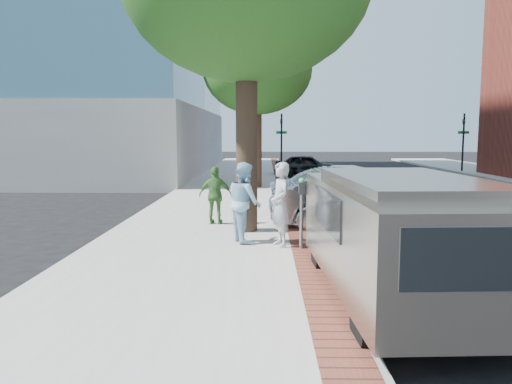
{
  "coord_description": "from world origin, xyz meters",
  "views": [
    {
      "loc": [
        -0.15,
        -10.2,
        2.53
      ],
      "look_at": [
        -0.36,
        1.12,
        1.2
      ],
      "focal_mm": 35.0,
      "sensor_mm": 36.0,
      "label": 1
    }
  ],
  "objects_px": {
    "parking_meter": "(301,198)",
    "van": "(393,231)",
    "person_officer": "(245,202)",
    "bg_car": "(307,165)",
    "person_gray": "(281,205)",
    "person_green": "(216,195)",
    "sedan_silver": "(364,198)"
  },
  "relations": [
    {
      "from": "person_officer",
      "to": "person_green",
      "type": "bearing_deg",
      "value": 0.47
    },
    {
      "from": "person_gray",
      "to": "van",
      "type": "distance_m",
      "value": 3.36
    },
    {
      "from": "person_green",
      "to": "sedan_silver",
      "type": "distance_m",
      "value": 3.92
    },
    {
      "from": "bg_car",
      "to": "van",
      "type": "xyz_separation_m",
      "value": [
        -0.55,
        -22.03,
        0.4
      ]
    },
    {
      "from": "person_gray",
      "to": "person_green",
      "type": "xyz_separation_m",
      "value": [
        -1.63,
        2.61,
        -0.13
      ]
    },
    {
      "from": "person_officer",
      "to": "bg_car",
      "type": "bearing_deg",
      "value": -30.1
    },
    {
      "from": "bg_car",
      "to": "sedan_silver",
      "type": "bearing_deg",
      "value": -174.76
    },
    {
      "from": "person_gray",
      "to": "bg_car",
      "type": "bearing_deg",
      "value": 156.38
    },
    {
      "from": "person_officer",
      "to": "person_gray",
      "type": "bearing_deg",
      "value": -141.58
    },
    {
      "from": "parking_meter",
      "to": "van",
      "type": "xyz_separation_m",
      "value": [
        1.19,
        -2.69,
        -0.15
      ]
    },
    {
      "from": "person_officer",
      "to": "bg_car",
      "type": "relative_size",
      "value": 0.46
    },
    {
      "from": "person_officer",
      "to": "bg_car",
      "type": "height_order",
      "value": "person_officer"
    },
    {
      "from": "parking_meter",
      "to": "person_officer",
      "type": "relative_size",
      "value": 0.84
    },
    {
      "from": "person_gray",
      "to": "van",
      "type": "height_order",
      "value": "same"
    },
    {
      "from": "person_officer",
      "to": "van",
      "type": "relative_size",
      "value": 0.33
    },
    {
      "from": "person_gray",
      "to": "bg_car",
      "type": "xyz_separation_m",
      "value": [
        2.17,
        19.09,
        -0.38
      ]
    },
    {
      "from": "sedan_silver",
      "to": "bg_car",
      "type": "height_order",
      "value": "sedan_silver"
    },
    {
      "from": "bg_car",
      "to": "van",
      "type": "relative_size",
      "value": 0.72
    },
    {
      "from": "person_gray",
      "to": "van",
      "type": "xyz_separation_m",
      "value": [
        1.61,
        -2.94,
        0.02
      ]
    },
    {
      "from": "parking_meter",
      "to": "person_gray",
      "type": "distance_m",
      "value": 0.52
    },
    {
      "from": "person_gray",
      "to": "person_green",
      "type": "distance_m",
      "value": 3.08
    },
    {
      "from": "person_green",
      "to": "sedan_silver",
      "type": "xyz_separation_m",
      "value": [
        3.92,
        0.12,
        -0.09
      ]
    },
    {
      "from": "person_gray",
      "to": "sedan_silver",
      "type": "relative_size",
      "value": 0.36
    },
    {
      "from": "sedan_silver",
      "to": "van",
      "type": "relative_size",
      "value": 0.94
    },
    {
      "from": "bg_car",
      "to": "van",
      "type": "distance_m",
      "value": 22.04
    },
    {
      "from": "sedan_silver",
      "to": "person_green",
      "type": "bearing_deg",
      "value": 90.05
    },
    {
      "from": "bg_car",
      "to": "parking_meter",
      "type": "bearing_deg",
      "value": 179.64
    },
    {
      "from": "person_officer",
      "to": "sedan_silver",
      "type": "relative_size",
      "value": 0.35
    },
    {
      "from": "parking_meter",
      "to": "van",
      "type": "height_order",
      "value": "van"
    },
    {
      "from": "person_gray",
      "to": "van",
      "type": "bearing_deg",
      "value": 11.62
    },
    {
      "from": "sedan_silver",
      "to": "van",
      "type": "bearing_deg",
      "value": 171.42
    },
    {
      "from": "person_gray",
      "to": "sedan_silver",
      "type": "bearing_deg",
      "value": 122.9
    }
  ]
}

